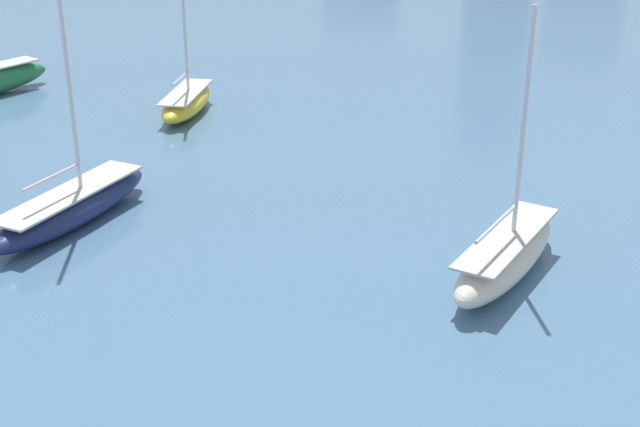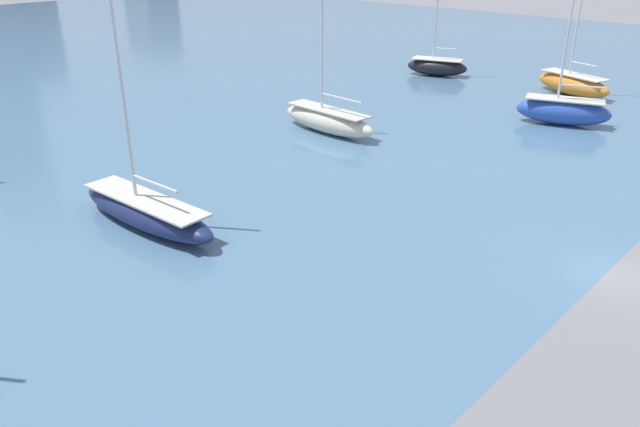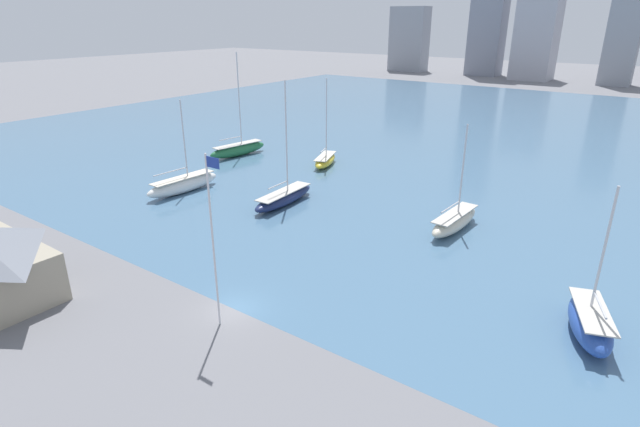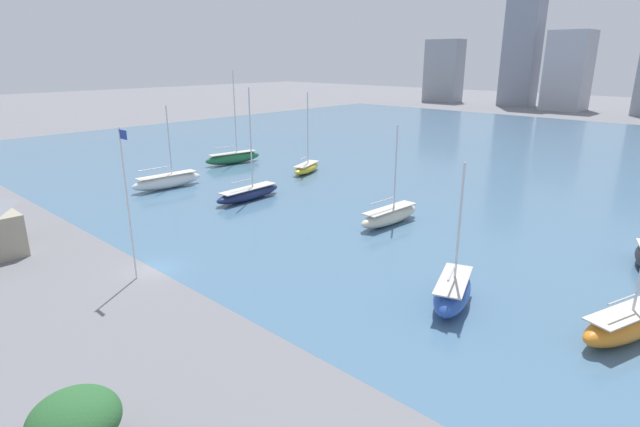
# 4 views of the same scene
# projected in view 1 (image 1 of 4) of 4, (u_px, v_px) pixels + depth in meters

# --- Properties ---
(harbor_water) EXTENTS (180.00, 140.00, 0.00)m
(harbor_water) POSITION_uv_depth(u_px,v_px,m) (585.00, 39.00, 76.50)
(harbor_water) COLOR #476B89
(harbor_water) RESTS_ON ground_plane
(sailboat_cream) EXTENTS (2.65, 9.22, 10.87)m
(sailboat_cream) POSITION_uv_depth(u_px,v_px,m) (506.00, 255.00, 35.80)
(sailboat_cream) COLOR beige
(sailboat_cream) RESTS_ON harbor_water
(sailboat_navy) EXTENTS (2.93, 10.37, 14.14)m
(sailboat_navy) POSITION_uv_depth(u_px,v_px,m) (72.00, 206.00, 40.68)
(sailboat_navy) COLOR #19234C
(sailboat_navy) RESTS_ON harbor_water
(sailboat_yellow) EXTENTS (4.70, 7.89, 12.53)m
(sailboat_yellow) POSITION_uv_depth(u_px,v_px,m) (186.00, 101.00, 56.30)
(sailboat_yellow) COLOR yellow
(sailboat_yellow) RESTS_ON harbor_water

